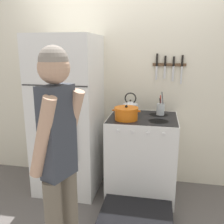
{
  "coord_description": "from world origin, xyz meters",
  "views": [
    {
      "loc": [
        0.47,
        -3.01,
        1.67
      ],
      "look_at": [
        -0.02,
        -0.48,
        1.01
      ],
      "focal_mm": 40.0,
      "sensor_mm": 36.0,
      "label": 1
    }
  ],
  "objects_px": {
    "utensil_jar": "(161,109)",
    "dutch_oven_pot": "(126,113)",
    "person": "(59,157)",
    "stove_range": "(141,157)",
    "refrigerator": "(68,115)",
    "tea_kettle": "(130,107)"
  },
  "relations": [
    {
      "from": "stove_range",
      "to": "dutch_oven_pot",
      "type": "distance_m",
      "value": 0.57
    },
    {
      "from": "utensil_jar",
      "to": "dutch_oven_pot",
      "type": "bearing_deg",
      "value": -143.01
    },
    {
      "from": "dutch_oven_pot",
      "to": "person",
      "type": "xyz_separation_m",
      "value": [
        -0.3,
        -1.11,
        -0.03
      ]
    },
    {
      "from": "utensil_jar",
      "to": "stove_range",
      "type": "bearing_deg",
      "value": -136.79
    },
    {
      "from": "refrigerator",
      "to": "person",
      "type": "xyz_separation_m",
      "value": [
        0.4,
        -1.22,
        0.05
      ]
    },
    {
      "from": "utensil_jar",
      "to": "person",
      "type": "xyz_separation_m",
      "value": [
        -0.66,
        -1.38,
        -0.04
      ]
    },
    {
      "from": "person",
      "to": "refrigerator",
      "type": "bearing_deg",
      "value": 38.9
    },
    {
      "from": "utensil_jar",
      "to": "person",
      "type": "bearing_deg",
      "value": -115.63
    },
    {
      "from": "refrigerator",
      "to": "utensil_jar",
      "type": "relative_size",
      "value": 6.85
    },
    {
      "from": "dutch_oven_pot",
      "to": "utensil_jar",
      "type": "bearing_deg",
      "value": 36.99
    },
    {
      "from": "dutch_oven_pot",
      "to": "utensil_jar",
      "type": "distance_m",
      "value": 0.45
    },
    {
      "from": "stove_range",
      "to": "tea_kettle",
      "type": "height_order",
      "value": "tea_kettle"
    },
    {
      "from": "person",
      "to": "stove_range",
      "type": "bearing_deg",
      "value": -0.61
    },
    {
      "from": "refrigerator",
      "to": "person",
      "type": "height_order",
      "value": "refrigerator"
    },
    {
      "from": "refrigerator",
      "to": "stove_range",
      "type": "xyz_separation_m",
      "value": [
        0.87,
        -0.02,
        -0.45
      ]
    },
    {
      "from": "dutch_oven_pot",
      "to": "tea_kettle",
      "type": "bearing_deg",
      "value": 87.16
    },
    {
      "from": "dutch_oven_pot",
      "to": "stove_range",
      "type": "bearing_deg",
      "value": 28.63
    },
    {
      "from": "stove_range",
      "to": "utensil_jar",
      "type": "distance_m",
      "value": 0.6
    },
    {
      "from": "utensil_jar",
      "to": "person",
      "type": "height_order",
      "value": "person"
    },
    {
      "from": "refrigerator",
      "to": "person",
      "type": "relative_size",
      "value": 1.08
    },
    {
      "from": "refrigerator",
      "to": "tea_kettle",
      "type": "distance_m",
      "value": 0.74
    },
    {
      "from": "stove_range",
      "to": "utensil_jar",
      "type": "xyz_separation_m",
      "value": [
        0.19,
        0.18,
        0.54
      ]
    }
  ]
}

